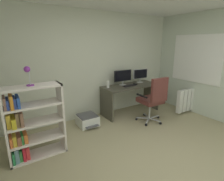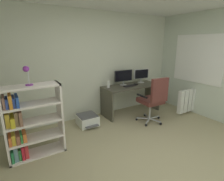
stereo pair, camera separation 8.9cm
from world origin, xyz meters
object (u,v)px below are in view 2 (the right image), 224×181
bookshelf (28,124)px  radiator (191,100)px  desk (131,92)px  keyboard (130,86)px  monitor_secondary (141,75)px  office_chair (154,98)px  computer_mouse (136,84)px  printer (87,120)px  desktop_speaker (108,84)px  monitor_main (124,76)px  desk_lamp (27,72)px

bookshelf → radiator: (3.90, -0.16, -0.22)m
desk → keyboard: (-0.09, -0.05, 0.21)m
monitor_secondary → keyboard: size_ratio=1.35×
office_chair → monitor_secondary: bearing=66.9°
computer_mouse → printer: 1.57m
printer → bookshelf: bearing=-155.3°
desktop_speaker → radiator: bearing=-24.8°
keyboard → printer: 1.37m
desk → desktop_speaker: bearing=172.8°
desk → keyboard: bearing=-151.9°
monitor_main → computer_mouse: 0.39m
bookshelf → printer: 1.46m
desk_lamp → office_chair: bearing=-2.6°
monitor_main → printer: size_ratio=0.98×
computer_mouse → monitor_secondary: bearing=26.8°
desk → monitor_main: size_ratio=3.00×
desk_lamp → printer: size_ratio=0.57×
bookshelf → desk: bearing=14.6°
desk → desktop_speaker: size_ratio=9.03×
monitor_secondary → desktop_speaker: bearing=-177.5°
desktop_speaker → office_chair: office_chair is taller
radiator → printer: bearing=164.2°
desktop_speaker → office_chair: (0.68, -0.87, -0.22)m
desk → monitor_secondary: bearing=17.0°
keyboard → printer: (-1.21, -0.04, -0.64)m
office_chair → keyboard: bearing=99.7°
monitor_main → radiator: monitor_main is taller
bookshelf → desk_lamp: 0.82m
monitor_main → desk_lamp: bearing=-161.0°
desk_lamp → bookshelf: bearing=179.3°
bookshelf → printer: (1.26, 0.58, -0.45)m
office_chair → printer: size_ratio=2.11×
office_chair → radiator: (1.30, -0.05, -0.25)m
keyboard → bookshelf: bookshelf is taller
monitor_main → computer_mouse: bearing=-27.2°
printer → radiator: (2.64, -0.75, 0.23)m
keyboard → radiator: (1.43, -0.78, -0.40)m
desktop_speaker → office_chair: 1.13m
radiator → computer_mouse: bearing=146.1°
desktop_speaker → desk_lamp: bearing=-157.7°
keyboard → radiator: keyboard is taller
keyboard → bookshelf: (-2.47, -0.62, -0.19)m
printer → keyboard: bearing=1.8°
desk → office_chair: bearing=-87.6°
bookshelf → radiator: bookshelf is taller
keyboard → radiator: size_ratio=0.37×
desktop_speaker → desk_lamp: size_ratio=0.57×
desk → office_chair: office_chair is taller
printer → monitor_secondary: bearing=7.2°
monitor_main → radiator: bearing=-32.7°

